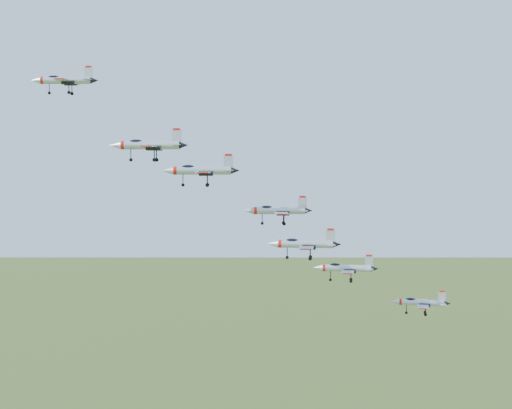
{
  "coord_description": "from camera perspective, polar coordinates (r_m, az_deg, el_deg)",
  "views": [
    {
      "loc": [
        2.58,
        -127.52,
        134.44
      ],
      "look_at": [
        12.38,
        -1.19,
        126.8
      ],
      "focal_mm": 50.0,
      "sensor_mm": 36.0,
      "label": 1
    }
  ],
  "objects": [
    {
      "name": "jet_right_high",
      "position": [
        106.79,
        -8.65,
        4.73
      ],
      "size": [
        11.77,
        9.76,
        3.14
      ],
      "rotation": [
        0.0,
        0.0,
        -0.09
      ],
      "color": "#B5BBC3"
    },
    {
      "name": "jet_trail",
      "position": [
        127.5,
        7.11,
        -5.06
      ],
      "size": [
        11.58,
        9.75,
        3.11
      ],
      "rotation": [
        0.0,
        0.0,
        -0.21
      ],
      "color": "#B5BBC3"
    },
    {
      "name": "jet_right_low",
      "position": [
        119.75,
        3.8,
        -3.16
      ],
      "size": [
        12.46,
        10.45,
        3.34
      ],
      "rotation": [
        0.0,
        0.0,
        -0.17
      ],
      "color": "#B5BBC3"
    },
    {
      "name": "jet_left_high",
      "position": [
        128.16,
        -4.51,
        2.74
      ],
      "size": [
        14.04,
        11.55,
        3.76
      ],
      "rotation": [
        0.0,
        0.0,
        -0.03
      ],
      "color": "#B5BBC3"
    },
    {
      "name": "jet_extra",
      "position": [
        146.89,
        12.96,
        -7.63
      ],
      "size": [
        11.71,
        9.94,
        3.18
      ],
      "rotation": [
        0.0,
        0.0,
        -0.27
      ],
      "color": "#B5BBC3"
    },
    {
      "name": "jet_lead",
      "position": [
        142.79,
        -15.12,
        9.58
      ],
      "size": [
        13.01,
        10.77,
        3.48
      ],
      "rotation": [
        0.0,
        0.0,
        -0.07
      ],
      "color": "#B5BBC3"
    },
    {
      "name": "jet_left_low",
      "position": [
        132.78,
        1.71,
        -0.48
      ],
      "size": [
        12.98,
        10.72,
        3.47
      ],
      "rotation": [
        0.0,
        0.0,
        -0.06
      ],
      "color": "#B5BBC3"
    }
  ]
}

